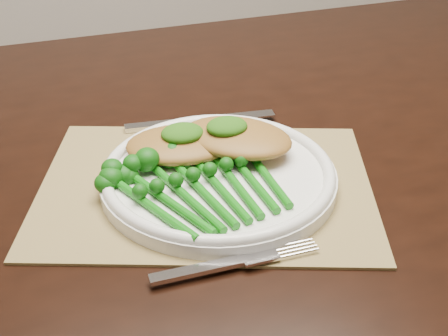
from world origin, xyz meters
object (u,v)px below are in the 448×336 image
object	(u,v)px
chicken_fillet_left	(180,144)
placemat	(206,186)
broccolini_bundle	(210,189)
dining_table	(242,316)
dinner_plate	(218,175)

from	to	relation	value
chicken_fillet_left	placemat	bearing A→B (deg)	-63.39
placemat	broccolini_bundle	xyz separation A→B (m)	(-0.00, -0.04, 0.02)
dining_table	placemat	distance (m)	0.41
dinner_plate	broccolini_bundle	distance (m)	0.04
dining_table	broccolini_bundle	size ratio (longest dim) A/B	7.36
dining_table	dinner_plate	xyz separation A→B (m)	(-0.08, -0.13, 0.39)
dining_table	broccolini_bundle	world-z (taller)	broccolini_bundle
dining_table	chicken_fillet_left	bearing A→B (deg)	-148.55
placemat	dinner_plate	xyz separation A→B (m)	(0.02, -0.00, 0.01)
dinner_plate	broccolini_bundle	world-z (taller)	broccolini_bundle
placemat	broccolini_bundle	bearing A→B (deg)	-79.22
dining_table	dinner_plate	world-z (taller)	dinner_plate
placemat	chicken_fillet_left	world-z (taller)	chicken_fillet_left
chicken_fillet_left	broccolini_bundle	size ratio (longest dim) A/B	0.61
chicken_fillet_left	dining_table	bearing A→B (deg)	42.17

